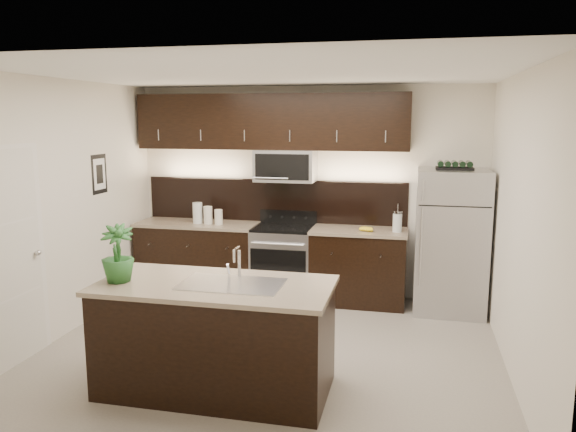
{
  "coord_description": "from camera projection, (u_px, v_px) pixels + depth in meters",
  "views": [
    {
      "loc": [
        1.35,
        -5.13,
        2.29
      ],
      "look_at": [
        0.06,
        0.55,
        1.28
      ],
      "focal_mm": 35.0,
      "sensor_mm": 36.0,
      "label": 1
    }
  ],
  "objects": [
    {
      "name": "sink_faucet",
      "position": [
        232.0,
        282.0,
        4.63
      ],
      "size": [
        0.84,
        0.5,
        0.28
      ],
      "color": "silver",
      "rests_on": "island"
    },
    {
      "name": "upper_fixtures",
      "position": [
        272.0,
        131.0,
        7.11
      ],
      "size": [
        3.49,
        0.4,
        1.66
      ],
      "color": "black",
      "rests_on": "counter_run"
    },
    {
      "name": "wine_rack",
      "position": [
        455.0,
        166.0,
        6.49
      ],
      "size": [
        0.42,
        0.26,
        0.1
      ],
      "color": "black",
      "rests_on": "refrigerator"
    },
    {
      "name": "canisters",
      "position": [
        205.0,
        214.0,
        7.28
      ],
      "size": [
        0.41,
        0.14,
        0.27
      ],
      "rotation": [
        0.0,
        0.0,
        -0.08
      ],
      "color": "silver",
      "rests_on": "counter_run"
    },
    {
      "name": "plant",
      "position": [
        117.0,
        254.0,
        4.67
      ],
      "size": [
        0.36,
        0.36,
        0.48
      ],
      "primitive_type": "imported",
      "rotation": [
        0.0,
        0.0,
        0.42
      ],
      "color": "#245B24",
      "rests_on": "island"
    },
    {
      "name": "bananas",
      "position": [
        363.0,
        229.0,
        6.83
      ],
      "size": [
        0.21,
        0.18,
        0.06
      ],
      "primitive_type": "ellipsoid",
      "rotation": [
        0.0,
        0.0,
        -0.25
      ],
      "color": "yellow",
      "rests_on": "counter_run"
    },
    {
      "name": "room_walls",
      "position": [
        256.0,
        182.0,
        5.31
      ],
      "size": [
        4.52,
        4.02,
        2.71
      ],
      "color": "silver",
      "rests_on": "ground"
    },
    {
      "name": "island",
      "position": [
        216.0,
        337.0,
        4.74
      ],
      "size": [
        1.96,
        0.96,
        0.94
      ],
      "color": "black",
      "rests_on": "ground"
    },
    {
      "name": "french_press",
      "position": [
        397.0,
        222.0,
        6.76
      ],
      "size": [
        0.12,
        0.12,
        0.33
      ],
      "rotation": [
        0.0,
        0.0,
        0.11
      ],
      "color": "silver",
      "rests_on": "counter_run"
    },
    {
      "name": "counter_run",
      "position": [
        268.0,
        261.0,
        7.26
      ],
      "size": [
        3.51,
        0.65,
        0.94
      ],
      "color": "black",
      "rests_on": "ground"
    },
    {
      "name": "refrigerator",
      "position": [
        451.0,
        241.0,
        6.65
      ],
      "size": [
        0.82,
        0.74,
        1.7
      ],
      "primitive_type": "cube",
      "color": "#B2B2B7",
      "rests_on": "ground"
    },
    {
      "name": "ground",
      "position": [
        270.0,
        350.0,
        5.61
      ],
      "size": [
        4.5,
        4.5,
        0.0
      ],
      "primitive_type": "plane",
      "color": "gray",
      "rests_on": "ground"
    }
  ]
}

